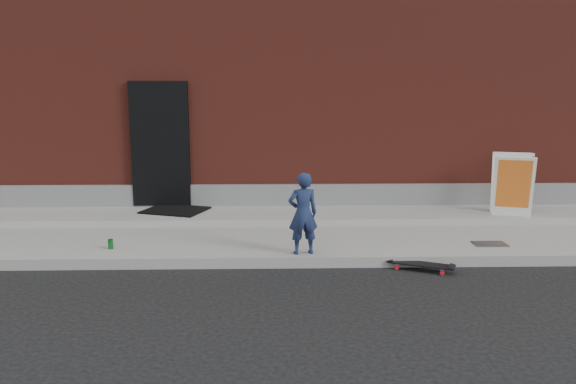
{
  "coord_description": "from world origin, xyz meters",
  "views": [
    {
      "loc": [
        -0.54,
        -7.24,
        2.37
      ],
      "look_at": [
        -0.34,
        0.8,
        0.9
      ],
      "focal_mm": 35.0,
      "sensor_mm": 36.0,
      "label": 1
    }
  ],
  "objects_px": {
    "pizza_sign": "(512,184)",
    "soda_can": "(111,244)",
    "child": "(303,213)",
    "skateboard": "(421,265)"
  },
  "relations": [
    {
      "from": "child",
      "to": "pizza_sign",
      "type": "xyz_separation_m",
      "value": [
        3.68,
        1.9,
        0.07
      ]
    },
    {
      "from": "child",
      "to": "soda_can",
      "type": "xyz_separation_m",
      "value": [
        -2.71,
        0.3,
        -0.5
      ]
    },
    {
      "from": "pizza_sign",
      "to": "child",
      "type": "bearing_deg",
      "value": -152.69
    },
    {
      "from": "child",
      "to": "soda_can",
      "type": "relative_size",
      "value": 8.27
    },
    {
      "from": "pizza_sign",
      "to": "soda_can",
      "type": "relative_size",
      "value": 7.83
    },
    {
      "from": "soda_can",
      "to": "child",
      "type": "bearing_deg",
      "value": -6.27
    },
    {
      "from": "skateboard",
      "to": "pizza_sign",
      "type": "height_order",
      "value": "pizza_sign"
    },
    {
      "from": "soda_can",
      "to": "skateboard",
      "type": "bearing_deg",
      "value": -8.23
    },
    {
      "from": "pizza_sign",
      "to": "soda_can",
      "type": "xyz_separation_m",
      "value": [
        -6.39,
        -1.6,
        -0.57
      ]
    },
    {
      "from": "pizza_sign",
      "to": "soda_can",
      "type": "height_order",
      "value": "pizza_sign"
    }
  ]
}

